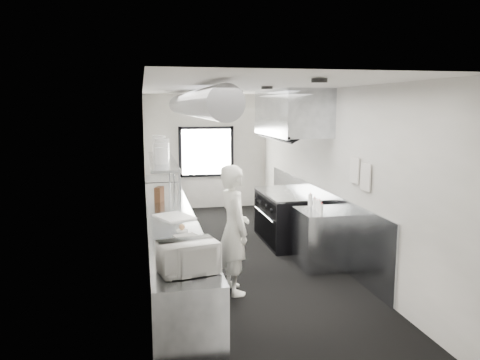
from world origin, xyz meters
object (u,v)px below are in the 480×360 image
squeeze_bottle_e (310,200)px  plate_stack_c (162,148)px  bottle_station (319,239)px  squeeze_bottle_a (321,209)px  range (286,217)px  squeeze_bottle_b (319,207)px  far_work_table (161,198)px  line_cook (234,229)px  small_plate (182,230)px  prep_counter (171,244)px  squeeze_bottle_d (314,204)px  pass_shelf (162,161)px  cutting_board (174,217)px  plate_stack_a (162,156)px  exhaust_hood (291,113)px  microwave (188,257)px  knife_block (159,194)px  squeeze_bottle_c (317,206)px  deli_tub_a (166,258)px  deli_tub_b (164,247)px  plate_stack_b (162,152)px  plate_stack_d (159,145)px

squeeze_bottle_e → plate_stack_c: bearing=145.5°
bottle_station → squeeze_bottle_a: (-0.08, -0.27, 0.53)m
range → plate_stack_c: plate_stack_c is taller
plate_stack_c → squeeze_bottle_b: 3.16m
far_work_table → line_cook: size_ratio=0.68×
small_plate → squeeze_bottle_b: size_ratio=0.81×
prep_counter → squeeze_bottle_d: squeeze_bottle_d is taller
pass_shelf → squeeze_bottle_d: 2.84m
pass_shelf → cutting_board: 1.79m
squeeze_bottle_b → far_work_table: bearing=119.0°
plate_stack_c → squeeze_bottle_e: bearing=-34.5°
plate_stack_c → far_work_table: bearing=89.2°
plate_stack_a → squeeze_bottle_d: bearing=-22.1°
exhaust_hood → microwave: size_ratio=4.23×
plate_stack_c → squeeze_bottle_e: (2.29, -1.58, -0.75)m
line_cook → plate_stack_a: (-0.87, 1.80, 0.83)m
pass_shelf → squeeze_bottle_b: pass_shelf is taller
knife_block → small_plate: bearing=-62.5°
plate_stack_a → plate_stack_c: bearing=86.6°
knife_block → squeeze_bottle_c: size_ratio=1.55×
line_cook → deli_tub_a: (-0.97, -1.28, 0.07)m
deli_tub_b → pass_shelf: bearing=87.6°
squeeze_bottle_e → knife_block: bearing=159.4°
cutting_board → squeeze_bottle_b: size_ratio=2.95×
far_work_table → squeeze_bottle_b: size_ratio=6.05×
deli_tub_b → knife_block: size_ratio=0.60×
plate_stack_a → plate_stack_c: (0.05, 0.87, 0.04)m
knife_block → squeeze_bottle_c: (2.39, -1.23, -0.04)m
pass_shelf → range: pass_shelf is taller
prep_counter → squeeze_bottle_b: 2.33m
squeeze_bottle_c → microwave: bearing=-133.6°
prep_counter → range: range is taller
deli_tub_a → squeeze_bottle_d: bearing=41.2°
line_cook → deli_tub_b: size_ratio=11.60×
plate_stack_b → plate_stack_c: plate_stack_c is taller
bottle_station → plate_stack_b: 3.03m
small_plate → plate_stack_d: 3.34m
line_cook → knife_block: bearing=17.2°
bottle_station → microwave: 3.32m
microwave → cutting_board: bearing=76.4°
knife_block → squeeze_bottle_b: 2.74m
squeeze_bottle_b → squeeze_bottle_e: bearing=86.5°
knife_block → squeeze_bottle_a: (2.35, -1.51, -0.04)m
bottle_station → line_cook: 1.74m
knife_block → plate_stack_b: 0.72m
knife_block → plate_stack_a: (0.05, -0.19, 0.68)m
prep_counter → pass_shelf: pass_shelf is taller
squeeze_bottle_c → line_cook: bearing=-152.8°
far_work_table → bottle_station: bearing=-59.5°
exhaust_hood → prep_counter: size_ratio=0.37×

